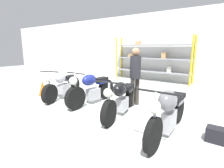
% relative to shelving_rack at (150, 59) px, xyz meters
% --- Properties ---
extents(ground_plane, '(30.00, 30.00, 0.00)m').
position_rel_shelving_rack_xyz_m(ground_plane, '(0.93, -5.16, -1.18)').
color(ground_plane, silver).
extents(back_wall, '(30.00, 0.08, 3.60)m').
position_rel_shelving_rack_xyz_m(back_wall, '(0.93, 0.36, 0.62)').
color(back_wall, silver).
rests_on(back_wall, ground_plane).
extents(shelving_rack, '(4.25, 0.63, 2.34)m').
position_rel_shelving_rack_xyz_m(shelving_rack, '(0.00, 0.00, 0.00)').
color(shelving_rack, gold).
rests_on(shelving_rack, ground_plane).
extents(motorcycle_silver, '(0.91, 2.03, 1.05)m').
position_rel_shelving_rack_xyz_m(motorcycle_silver, '(-1.04, -5.01, -0.74)').
color(motorcycle_silver, black).
rests_on(motorcycle_silver, ground_plane).
extents(motorcycle_blue, '(0.72, 2.09, 1.07)m').
position_rel_shelving_rack_xyz_m(motorcycle_blue, '(0.24, -4.90, -0.70)').
color(motorcycle_blue, black).
rests_on(motorcycle_blue, ground_plane).
extents(motorcycle_black, '(0.77, 2.14, 1.02)m').
position_rel_shelving_rack_xyz_m(motorcycle_black, '(1.51, -5.13, -0.71)').
color(motorcycle_black, black).
rests_on(motorcycle_black, ground_plane).
extents(motorcycle_grey, '(0.72, 2.18, 1.08)m').
position_rel_shelving_rack_xyz_m(motorcycle_grey, '(2.89, -5.52, -0.66)').
color(motorcycle_grey, black).
rests_on(motorcycle_grey, ground_plane).
extents(person_browsing, '(0.42, 0.42, 1.76)m').
position_rel_shelving_rack_xyz_m(person_browsing, '(1.41, -4.23, -0.14)').
color(person_browsing, '#38332D').
rests_on(person_browsing, ground_plane).
extents(toolbox, '(0.44, 0.26, 0.28)m').
position_rel_shelving_rack_xyz_m(toolbox, '(3.77, -5.23, -1.04)').
color(toolbox, black).
rests_on(toolbox, ground_plane).
extents(traffic_cone, '(0.32, 0.32, 0.55)m').
position_rel_shelving_rack_xyz_m(traffic_cone, '(-1.94, -5.25, -0.91)').
color(traffic_cone, orange).
rests_on(traffic_cone, ground_plane).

